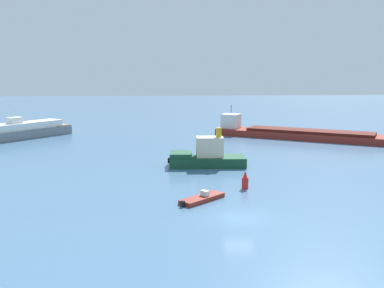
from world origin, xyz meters
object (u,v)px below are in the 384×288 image
Objects in this scene: cargo_barge at (297,133)px; white_riverboat at (26,131)px; tugboat at (206,156)px; channel_buoy_red at (245,181)px; fishing_skiff at (202,198)px.

white_riverboat is (-50.66, 3.48, 0.47)m from cargo_barge.
tugboat is 11.90m from channel_buoy_red.
white_riverboat is 1.62× the size of tugboat.
cargo_barge is 1.87× the size of white_riverboat.
cargo_barge is 38.24m from channel_buoy_red.
cargo_barge is 50.78m from white_riverboat.
cargo_barge is 44.11m from fishing_skiff.
channel_buoy_red is at bearing -114.90° from cargo_barge.
cargo_barge is 3.03× the size of tugboat.
white_riverboat reaches higher than fishing_skiff.
tugboat reaches higher than channel_buoy_red.
channel_buoy_red is at bearing -47.85° from white_riverboat.
channel_buoy_red is at bearing 39.84° from fishing_skiff.
cargo_barge reaches higher than channel_buoy_red.
tugboat is (-19.20, -23.21, 0.35)m from cargo_barge.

